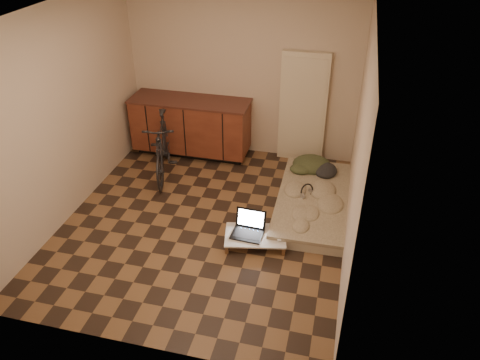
% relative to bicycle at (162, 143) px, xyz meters
% --- Properties ---
extents(room_shell, '(3.50, 4.00, 2.60)m').
position_rel_bicycle_xyz_m(room_shell, '(0.95, -1.00, 0.80)').
color(room_shell, brown).
rests_on(room_shell, ground).
extents(cabinets, '(1.84, 0.62, 0.91)m').
position_rel_bicycle_xyz_m(cabinets, '(0.20, 0.70, -0.03)').
color(cabinets, black).
rests_on(cabinets, ground).
extents(appliance_panel, '(0.70, 0.10, 1.70)m').
position_rel_bicycle_xyz_m(appliance_panel, '(1.90, 0.94, 0.35)').
color(appliance_panel, beige).
rests_on(appliance_panel, ground).
extents(bicycle, '(0.85, 1.61, 1.00)m').
position_rel_bicycle_xyz_m(bicycle, '(0.00, 0.00, 0.00)').
color(bicycle, black).
rests_on(bicycle, ground).
extents(futon, '(0.96, 1.95, 0.17)m').
position_rel_bicycle_xyz_m(futon, '(2.25, -0.36, -0.42)').
color(futon, '#B7AA92').
rests_on(futon, ground).
extents(clothing_pile, '(0.60, 0.50, 0.24)m').
position_rel_bicycle_xyz_m(clothing_pile, '(2.19, 0.36, -0.22)').
color(clothing_pile, '#353D24').
rests_on(clothing_pile, futon).
extents(headphones, '(0.31, 0.31, 0.15)m').
position_rel_bicycle_xyz_m(headphones, '(2.16, -0.35, -0.26)').
color(headphones, black).
rests_on(headphones, futon).
extents(lap_desk, '(0.80, 0.60, 0.12)m').
position_rel_bicycle_xyz_m(lap_desk, '(1.66, -1.28, -0.39)').
color(lap_desk, brown).
rests_on(lap_desk, ground).
extents(laptop, '(0.39, 0.35, 0.25)m').
position_rel_bicycle_xyz_m(laptop, '(1.57, -1.26, -0.33)').
color(laptop, black).
rests_on(laptop, lap_desk).
extents(mouse, '(0.07, 0.11, 0.04)m').
position_rel_bicycle_xyz_m(mouse, '(1.95, -1.30, -0.36)').
color(mouse, silver).
rests_on(mouse, lap_desk).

